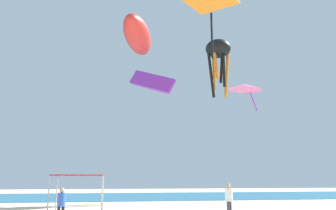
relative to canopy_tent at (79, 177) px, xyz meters
The scene contains 9 objects.
ocean_strip 21.87m from the canopy_tent, 78.22° to the left, with size 110.00×19.28×0.03m, color #1E6B93.
canopy_tent is the anchor object (origin of this frame).
person_near_tent 8.76m from the canopy_tent, 12.23° to the right, with size 0.43×0.43×1.82m.
person_leftmost 3.08m from the canopy_tent, 101.29° to the right, with size 0.39×0.39×1.64m.
kite_octopus_black 22.92m from the canopy_tent, 44.68° to the left, with size 3.88×3.88×6.53m.
kite_diamond_orange 13.84m from the canopy_tent, ahead, with size 4.21×4.21×4.13m.
kite_delta_pink 16.03m from the canopy_tent, 23.67° to the left, with size 4.02×4.03×2.38m.
kite_inflatable_red 13.89m from the canopy_tent, 59.13° to the left, with size 4.13×7.57×2.84m.
kite_parafoil_purple 15.87m from the canopy_tent, 63.85° to the left, with size 4.38×3.42×3.16m.
Camera 1 is at (-2.74, -16.64, 2.10)m, focal length 36.46 mm.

